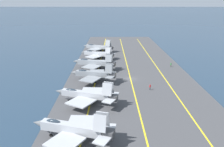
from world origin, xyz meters
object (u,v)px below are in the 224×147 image
at_px(parked_jet_nearest, 73,129).
at_px(parked_jet_third, 94,74).
at_px(parked_jet_fourth, 95,63).
at_px(crew_red_vest, 150,87).
at_px(parked_jet_fifth, 98,54).
at_px(parked_jet_second, 87,95).
at_px(crew_green_vest, 171,65).
at_px(parked_jet_sixth, 98,47).

distance_m(parked_jet_nearest, parked_jet_third, 34.41).
height_order(parked_jet_fourth, crew_red_vest, parked_jet_fourth).
relative_size(parked_jet_fourth, parked_jet_fifth, 1.05).
relative_size(parked_jet_second, parked_jet_fourth, 1.00).
relative_size(parked_jet_second, crew_red_vest, 9.98).
distance_m(parked_jet_fifth, crew_green_vest, 33.61).
relative_size(parked_jet_fourth, crew_red_vest, 10.02).
relative_size(parked_jet_nearest, parked_jet_third, 1.08).
distance_m(parked_jet_fourth, crew_red_vest, 28.69).
distance_m(parked_jet_third, crew_green_vest, 34.76).
bearing_deg(parked_jet_third, parked_jet_fifth, 0.75).
height_order(parked_jet_third, crew_red_vest, parked_jet_third).
height_order(parked_jet_nearest, parked_jet_sixth, parked_jet_nearest).
xyz_separation_m(parked_jet_nearest, crew_green_vest, (52.21, -31.37, -1.61)).
height_order(parked_jet_second, parked_jet_sixth, parked_jet_second).
relative_size(parked_jet_sixth, crew_red_vest, 9.86).
bearing_deg(crew_red_vest, parked_jet_second, 118.94).
xyz_separation_m(parked_jet_third, crew_green_vest, (17.84, -29.78, -1.65)).
height_order(parked_jet_fourth, parked_jet_fifth, parked_jet_fourth).
height_order(parked_jet_fifth, crew_green_vest, parked_jet_fifth).
distance_m(parked_jet_nearest, parked_jet_sixth, 82.73).
distance_m(parked_jet_second, crew_green_vest, 46.69).
bearing_deg(parked_jet_third, parked_jet_nearest, 177.35).
distance_m(parked_jet_second, parked_jet_fourth, 32.19).
height_order(crew_red_vest, crew_green_vest, crew_green_vest).
height_order(parked_jet_sixth, crew_green_vest, parked_jet_sixth).
bearing_deg(parked_jet_nearest, crew_green_vest, -31.00).
relative_size(parked_jet_third, crew_green_vest, 8.87).
height_order(parked_jet_second, crew_green_vest, parked_jet_second).
distance_m(parked_jet_nearest, parked_jet_fifth, 66.90).
height_order(parked_jet_second, parked_jet_third, parked_jet_second).
bearing_deg(parked_jet_third, parked_jet_fourth, 2.72).
distance_m(parked_jet_second, parked_jet_sixth, 65.91).
bearing_deg(parked_jet_nearest, parked_jet_fourth, -1.05).
xyz_separation_m(parked_jet_fourth, crew_green_vest, (3.21, -30.48, -1.67)).
relative_size(parked_jet_second, parked_jet_sixth, 1.01).
bearing_deg(parked_jet_sixth, crew_green_vest, -134.95).
xyz_separation_m(parked_jet_second, parked_jet_third, (17.57, -0.61, 0.06)).
relative_size(parked_jet_second, crew_green_vest, 9.88).
bearing_deg(parked_jet_second, crew_red_vest, -61.06).
bearing_deg(parked_jet_sixth, parked_jet_second, -179.86).
height_order(parked_jet_nearest, crew_green_vest, parked_jet_nearest).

